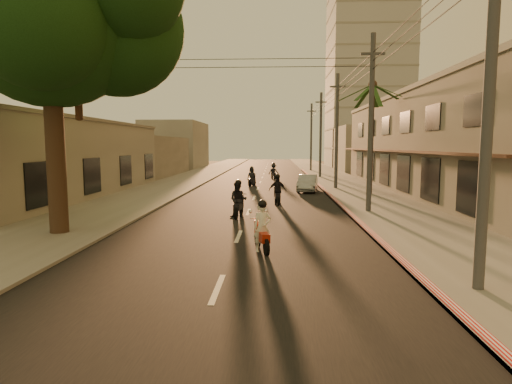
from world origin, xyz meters
The scene contains 20 objects.
ground centered at (0.00, 0.00, 0.00)m, with size 160.00×160.00×0.00m, color #383023.
road centered at (0.00, 20.00, 0.01)m, with size 10.00×140.00×0.02m, color black.
sidewalk_right centered at (7.50, 20.00, 0.06)m, with size 5.00×140.00×0.12m, color slate.
sidewalk_left centered at (-7.50, 20.00, 0.06)m, with size 5.00×140.00×0.12m, color slate.
curb_stripe centered at (5.10, 15.00, 0.10)m, with size 0.20×60.00×0.20m, color red.
shophouse_row centered at (13.95, 18.00, 3.65)m, with size 8.80×34.20×7.30m.
left_building centered at (-13.98, 14.00, 2.60)m, with size 8.20×24.20×5.20m.
distant_tower centered at (16.00, 56.00, 14.00)m, with size 12.10×12.10×28.00m.
broadleaf_tree centered at (-6.61, 2.14, 8.48)m, with size 9.60×8.70×12.10m.
palm_tree centered at (8.00, 16.00, 7.15)m, with size 5.00×5.00×8.20m.
utility_poles centered at (6.20, 20.00, 6.54)m, with size 1.20×48.26×9.00m.
filler_right centered at (14.00, 45.00, 3.00)m, with size 8.00×14.00×6.00m, color #9D998E.
filler_left_near centered at (-14.00, 34.00, 2.20)m, with size 8.00×14.00×4.40m, color #9D998E.
filler_left_far centered at (-14.00, 52.00, 3.50)m, with size 8.00×14.00×7.00m, color #9D998E.
scooter_red centered at (0.97, -0.24, 0.77)m, with size 0.88×1.72×1.73m.
scooter_mid_a centered at (-0.37, 6.31, 0.84)m, with size 0.99×1.88×1.85m.
scooter_mid_b centered at (1.53, 10.89, 0.82)m, with size 1.07×1.85×1.82m.
scooter_far_a centered at (-0.61, 22.38, 0.77)m, with size 1.07×1.68×1.70m.
scooter_far_b centered at (1.23, 29.32, 0.79)m, with size 1.31×1.72×1.72m.
parked_car centered at (3.83, 18.15, 0.63)m, with size 1.88×3.99×1.27m, color #A3A5AC.
Camera 1 is at (1.39, -14.02, 3.50)m, focal length 30.00 mm.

